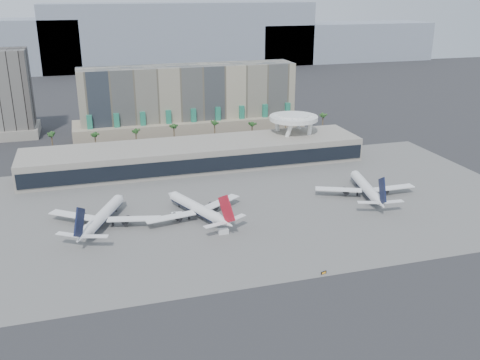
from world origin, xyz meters
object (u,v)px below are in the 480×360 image
object	(u,v)px
airliner_left	(102,216)
airliner_centre	(197,208)
airliner_right	(366,188)
service_vehicle_b	(223,231)
service_vehicle_a	(177,215)
taxiway_sign	(324,273)

from	to	relation	value
airliner_left	airliner_centre	distance (m)	36.39
airliner_left	airliner_right	xyz separation A→B (m)	(111.52, -0.93, -0.02)
airliner_right	service_vehicle_b	xyz separation A→B (m)	(-69.17, -18.76, -3.03)
airliner_centre	service_vehicle_a	xyz separation A→B (m)	(-7.79, 2.43, -2.90)
service_vehicle_a	service_vehicle_b	size ratio (longest dim) A/B	1.15
service_vehicle_b	taxiway_sign	world-z (taller)	service_vehicle_b
airliner_left	taxiway_sign	size ratio (longest dim) A/B	20.57
service_vehicle_a	taxiway_sign	distance (m)	68.06
airliner_left	airliner_right	world-z (taller)	airliner_left
airliner_right	service_vehicle_a	xyz separation A→B (m)	(-83.01, 0.76, -2.95)
airliner_right	service_vehicle_a	bearing A→B (deg)	-169.03
airliner_left	airliner_right	distance (m)	111.52
airliner_left	service_vehicle_b	xyz separation A→B (m)	(42.35, -19.69, -3.06)
service_vehicle_b	taxiway_sign	distance (m)	44.16
airliner_right	airliner_centre	bearing A→B (deg)	-167.23
service_vehicle_a	taxiway_sign	bearing A→B (deg)	-54.78
airliner_left	service_vehicle_a	distance (m)	28.66
airliner_centre	airliner_left	bearing A→B (deg)	153.33
airliner_left	airliner_right	size ratio (longest dim) A/B	0.94
airliner_centre	service_vehicle_a	size ratio (longest dim) A/B	10.05
airliner_right	taxiway_sign	bearing A→B (deg)	-117.76
service_vehicle_a	service_vehicle_b	xyz separation A→B (m)	(13.84, -19.52, -0.09)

